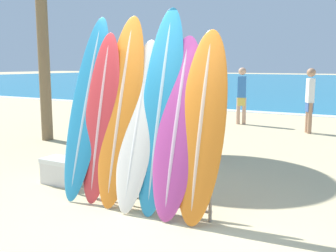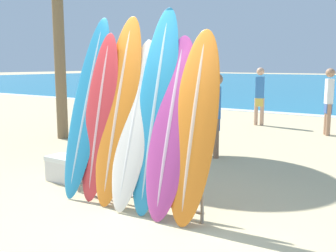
# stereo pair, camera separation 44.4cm
# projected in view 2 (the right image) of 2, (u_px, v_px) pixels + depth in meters

# --- Properties ---
(ground_plane) EXTENTS (160.00, 160.00, 0.00)m
(ground_plane) POSITION_uv_depth(u_px,v_px,m) (140.00, 217.00, 4.78)
(ground_plane) COLOR #CCB789
(surfboard_rack) EXTENTS (2.08, 0.04, 0.93)m
(surfboard_rack) POSITION_uv_depth(u_px,v_px,m) (133.00, 169.00, 5.07)
(surfboard_rack) COLOR gray
(surfboard_rack) RESTS_ON ground_plane
(surfboard_slot_0) EXTENTS (0.54, 0.85, 2.50)m
(surfboard_slot_0) POSITION_uv_depth(u_px,v_px,m) (87.00, 106.00, 5.50)
(surfboard_slot_0) COLOR teal
(surfboard_slot_0) RESTS_ON ground_plane
(surfboard_slot_1) EXTENTS (0.53, 0.57, 2.26)m
(surfboard_slot_1) POSITION_uv_depth(u_px,v_px,m) (99.00, 117.00, 5.31)
(surfboard_slot_1) COLOR red
(surfboard_slot_1) RESTS_ON ground_plane
(surfboard_slot_2) EXTENTS (0.60, 0.73, 2.48)m
(surfboard_slot_2) POSITION_uv_depth(u_px,v_px,m) (118.00, 110.00, 5.15)
(surfboard_slot_2) COLOR orange
(surfboard_slot_2) RESTS_ON ground_plane
(surfboard_slot_3) EXTENTS (0.52, 0.74, 2.16)m
(surfboard_slot_3) POSITION_uv_depth(u_px,v_px,m) (134.00, 124.00, 4.98)
(surfboard_slot_3) COLOR silver
(surfboard_slot_3) RESTS_ON ground_plane
(surfboard_slot_4) EXTENTS (0.55, 0.69, 2.54)m
(surfboard_slot_4) POSITION_uv_depth(u_px,v_px,m) (155.00, 110.00, 4.83)
(surfboard_slot_4) COLOR teal
(surfboard_slot_4) RESTS_ON ground_plane
(surfboard_slot_5) EXTENTS (0.59, 0.69, 2.19)m
(surfboard_slot_5) POSITION_uv_depth(u_px,v_px,m) (171.00, 127.00, 4.67)
(surfboard_slot_5) COLOR #B23D8E
(surfboard_slot_5) RESTS_ON ground_plane
(surfboard_slot_6) EXTENTS (0.58, 0.61, 2.25)m
(surfboard_slot_6) POSITION_uv_depth(u_px,v_px,m) (194.00, 127.00, 4.49)
(surfboard_slot_6) COLOR orange
(surfboard_slot_6) RESTS_ON ground_plane
(person_near_water) EXTENTS (0.26, 0.30, 1.74)m
(person_near_water) POSITION_uv_depth(u_px,v_px,m) (329.00, 99.00, 10.14)
(person_near_water) COLOR #A87A5B
(person_near_water) RESTS_ON ground_plane
(person_mid_beach) EXTENTS (0.29, 0.23, 1.74)m
(person_mid_beach) POSITION_uv_depth(u_px,v_px,m) (260.00, 94.00, 11.83)
(person_mid_beach) COLOR tan
(person_mid_beach) RESTS_ON ground_plane
(person_far_left) EXTENTS (0.25, 0.28, 1.66)m
(person_far_left) POSITION_uv_depth(u_px,v_px,m) (217.00, 112.00, 7.70)
(person_far_left) COLOR #846047
(person_far_left) RESTS_ON ground_plane
(cooler_box) EXTENTS (0.56, 0.36, 0.40)m
(cooler_box) POSITION_uv_depth(u_px,v_px,m) (65.00, 168.00, 6.22)
(cooler_box) COLOR silver
(cooler_box) RESTS_ON ground_plane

